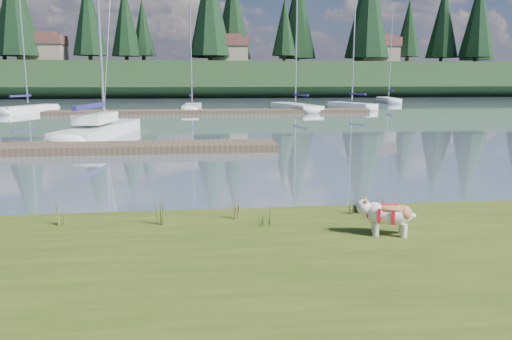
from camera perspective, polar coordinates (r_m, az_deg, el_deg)
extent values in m
plane|color=slate|center=(40.97, -8.02, 6.40)|extent=(200.00, 200.00, 0.00)
cube|color=black|center=(83.87, -7.46, 10.15)|extent=(200.00, 20.00, 5.00)
cylinder|color=silver|center=(8.25, 13.54, -6.62)|extent=(0.10, 0.10, 0.22)
cylinder|color=silver|center=(8.45, 13.42, -6.19)|extent=(0.10, 0.10, 0.22)
cylinder|color=silver|center=(8.30, 16.53, -6.66)|extent=(0.10, 0.10, 0.22)
cylinder|color=silver|center=(8.50, 16.34, -6.24)|extent=(0.10, 0.10, 0.22)
ellipsoid|color=silver|center=(8.31, 15.11, -4.93)|extent=(0.78, 0.53, 0.34)
ellipsoid|color=#A2683C|center=(8.28, 15.14, -4.21)|extent=(0.57, 0.46, 0.12)
ellipsoid|color=silver|center=(8.24, 12.15, -4.15)|extent=(0.31, 0.32, 0.25)
cube|color=black|center=(8.25, 11.38, -4.42)|extent=(0.11, 0.14, 0.10)
cube|color=white|center=(25.71, -17.40, 4.14)|extent=(3.05, 8.04, 0.70)
ellipsoid|color=white|center=(29.41, -14.80, 5.01)|extent=(2.04, 2.39, 0.70)
cube|color=navy|center=(24.53, -18.50, 6.92)|extent=(0.78, 3.55, 0.20)
cube|color=white|center=(25.23, -17.84, 5.67)|extent=(1.70, 3.02, 0.45)
cube|color=#4C3D2C|center=(20.63, -20.40, 2.32)|extent=(16.00, 2.00, 0.30)
cube|color=#4C3D2C|center=(40.97, -5.21, 6.66)|extent=(26.00, 2.20, 0.30)
cube|color=white|center=(46.20, -24.56, 6.28)|extent=(3.53, 6.04, 0.70)
ellipsoid|color=white|center=(48.52, -22.29, 6.60)|extent=(1.83, 2.00, 0.70)
cylinder|color=silver|center=(46.19, -25.05, 12.60)|extent=(0.12, 0.12, 9.06)
cube|color=navy|center=(45.53, -25.34, 7.67)|extent=(1.09, 2.27, 0.20)
cube|color=white|center=(44.35, -7.30, 7.00)|extent=(1.68, 6.13, 0.70)
ellipsoid|color=white|center=(47.37, -7.09, 7.22)|extent=(1.41, 1.72, 0.70)
cylinder|color=silver|center=(44.36, -7.47, 13.91)|extent=(0.12, 0.12, 9.54)
cube|color=navy|center=(43.47, -7.40, 8.49)|extent=(0.32, 2.42, 0.20)
cube|color=white|center=(44.93, 4.53, 7.10)|extent=(3.32, 8.33, 0.70)
ellipsoid|color=white|center=(48.72, 2.73, 7.38)|extent=(2.15, 2.51, 0.70)
cylinder|color=silver|center=(45.05, 4.66, 15.80)|extent=(0.12, 0.12, 12.49)
cube|color=navy|center=(43.85, 5.09, 8.55)|extent=(0.79, 3.21, 0.20)
cube|color=white|center=(47.80, 10.89, 7.14)|extent=(3.23, 6.03, 0.70)
ellipsoid|color=white|center=(50.19, 8.85, 7.36)|extent=(1.75, 1.95, 0.70)
cylinder|color=silver|center=(47.79, 11.11, 13.31)|extent=(0.12, 0.12, 9.13)
cube|color=navy|center=(47.11, 11.53, 8.51)|extent=(0.97, 2.29, 0.20)
cube|color=white|center=(60.90, 14.90, 7.66)|extent=(2.46, 6.74, 0.70)
ellipsoid|color=white|center=(64.11, 14.23, 7.81)|extent=(1.69, 1.99, 0.70)
cylinder|color=silver|center=(60.91, 15.14, 12.83)|extent=(0.12, 0.12, 9.83)
cube|color=navy|center=(59.98, 15.14, 8.74)|extent=(0.59, 2.62, 0.20)
cone|color=#475B23|center=(8.78, -11.13, -4.02)|extent=(0.03, 0.03, 0.65)
cone|color=brown|center=(8.72, -10.42, -4.54)|extent=(0.03, 0.03, 0.52)
cone|color=#475B23|center=(8.79, -10.73, -3.76)|extent=(0.03, 0.03, 0.71)
cone|color=brown|center=(8.76, -10.20, -4.67)|extent=(0.03, 0.03, 0.45)
cone|color=#475B23|center=(8.71, -11.03, -4.36)|extent=(0.03, 0.03, 0.58)
cone|color=#475B23|center=(8.99, -2.87, -4.18)|extent=(0.03, 0.03, 0.44)
cone|color=brown|center=(8.94, -2.13, -4.55)|extent=(0.03, 0.03, 0.35)
cone|color=#475B23|center=(9.02, -2.51, -3.99)|extent=(0.03, 0.03, 0.48)
cone|color=brown|center=(8.99, -1.96, -4.61)|extent=(0.03, 0.03, 0.30)
cone|color=#475B23|center=(8.92, -2.71, -4.45)|extent=(0.03, 0.03, 0.39)
cone|color=#475B23|center=(9.15, 13.58, -3.60)|extent=(0.03, 0.03, 0.63)
cone|color=brown|center=(9.14, 14.36, -4.05)|extent=(0.03, 0.03, 0.50)
cone|color=#475B23|center=(9.19, 13.88, -3.35)|extent=(0.03, 0.03, 0.69)
cone|color=brown|center=(9.19, 14.44, -4.17)|extent=(0.03, 0.03, 0.44)
cone|color=#475B23|center=(9.09, 13.87, -3.90)|extent=(0.03, 0.03, 0.57)
cone|color=#475B23|center=(9.22, -21.88, -4.45)|extent=(0.03, 0.03, 0.47)
cone|color=brown|center=(9.14, -21.31, -4.85)|extent=(0.03, 0.03, 0.38)
cone|color=#475B23|center=(9.23, -21.49, -4.26)|extent=(0.03, 0.03, 0.52)
cone|color=brown|center=(9.17, -21.06, -4.93)|extent=(0.03, 0.03, 0.33)
cone|color=#475B23|center=(9.14, -21.88, -4.72)|extent=(0.03, 0.03, 0.43)
cone|color=#475B23|center=(8.59, 0.64, -5.16)|extent=(0.03, 0.03, 0.35)
cone|color=brown|center=(8.55, 1.44, -5.49)|extent=(0.03, 0.03, 0.28)
cone|color=#475B23|center=(8.62, 1.02, -4.98)|extent=(0.03, 0.03, 0.39)
cone|color=brown|center=(8.60, 1.60, -5.52)|extent=(0.03, 0.03, 0.25)
cone|color=#475B23|center=(8.52, 0.85, -5.41)|extent=(0.03, 0.03, 0.32)
cone|color=#475B23|center=(9.47, 10.76, -3.56)|extent=(0.03, 0.03, 0.45)
cone|color=brown|center=(9.45, 11.51, -3.90)|extent=(0.03, 0.03, 0.36)
cone|color=#475B23|center=(9.51, 11.05, -3.37)|extent=(0.03, 0.03, 0.50)
cone|color=brown|center=(9.50, 11.60, -3.97)|extent=(0.03, 0.03, 0.32)
cone|color=#475B23|center=(9.41, 11.01, -3.80)|extent=(0.03, 0.03, 0.41)
cube|color=#33281C|center=(9.71, -11.78, -6.33)|extent=(60.00, 0.50, 0.14)
cylinder|color=#382619|center=(83.06, -25.45, 11.59)|extent=(0.60, 0.60, 1.80)
cone|color=black|center=(83.69, -25.88, 16.82)|extent=(6.60, 6.60, 15.00)
cylinder|color=#382619|center=(83.63, -14.55, 12.24)|extent=(0.60, 0.60, 1.80)
cone|color=black|center=(84.05, -14.74, 16.23)|extent=(4.84, 4.84, 11.00)
cylinder|color=#382619|center=(76.96, -5.29, 12.71)|extent=(0.60, 0.60, 1.80)
cone|color=black|center=(77.58, -5.39, 18.03)|extent=(6.16, 6.16, 14.00)
cylinder|color=#382619|center=(82.14, 3.24, 12.59)|extent=(0.60, 0.60, 1.80)
cone|color=black|center=(82.48, 3.27, 16.03)|extent=(3.96, 3.96, 9.00)
cylinder|color=#382619|center=(83.45, 12.52, 12.33)|extent=(0.60, 0.60, 1.80)
cone|color=black|center=(84.14, 12.75, 17.85)|extent=(7.04, 7.04, 16.00)
cylinder|color=#382619|center=(91.66, 20.36, 11.75)|extent=(0.60, 0.60, 1.80)
cone|color=black|center=(92.08, 20.62, 15.66)|extent=(5.28, 5.28, 12.00)
cube|color=gray|center=(84.12, -23.06, 12.08)|extent=(6.00, 5.00, 2.80)
cube|color=brown|center=(84.23, -23.17, 13.51)|extent=(6.30, 5.30, 1.40)
cube|color=brown|center=(84.29, -23.21, 14.05)|extent=(4.20, 3.60, 0.70)
cube|color=gray|center=(82.10, -3.25, 12.94)|extent=(6.00, 5.00, 2.80)
cube|color=brown|center=(82.22, -3.26, 14.40)|extent=(6.30, 5.30, 1.40)
cube|color=brown|center=(82.28, -3.27, 14.96)|extent=(4.20, 3.60, 0.70)
cube|color=gray|center=(85.08, 13.61, 12.58)|extent=(6.00, 5.00, 2.80)
cube|color=brown|center=(85.19, 13.67, 13.99)|extent=(6.30, 5.30, 1.40)
cube|color=brown|center=(85.25, 13.70, 14.53)|extent=(4.20, 3.60, 0.70)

